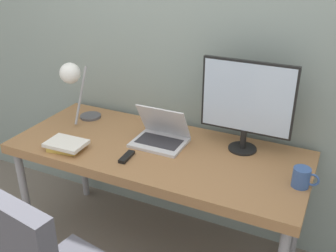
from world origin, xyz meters
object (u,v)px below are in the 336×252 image
Objects in this scene: desk_lamp at (73,80)px; mug at (302,178)px; book_stack at (66,145)px; laptop at (161,136)px; monitor at (247,101)px.

desk_lamp reaches higher than mug.
book_stack is at bearing -171.42° from mug.
monitor reaches higher than laptop.
desk_lamp is at bearing -172.17° from monitor.
desk_lamp reaches higher than laptop.
laptop is 0.56m from book_stack.
book_stack is at bearing -145.99° from laptop.
mug is at bearing -34.20° from monitor.
desk_lamp is at bearing 115.38° from book_stack.
monitor is (0.47, 0.13, 0.26)m from laptop.
mug is at bearing -4.04° from desk_lamp.
mug is at bearing 8.58° from book_stack.
monitor is 0.51m from mug.
book_stack is (-0.47, -0.32, -0.02)m from laptop.
monitor is 2.29× the size of book_stack.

